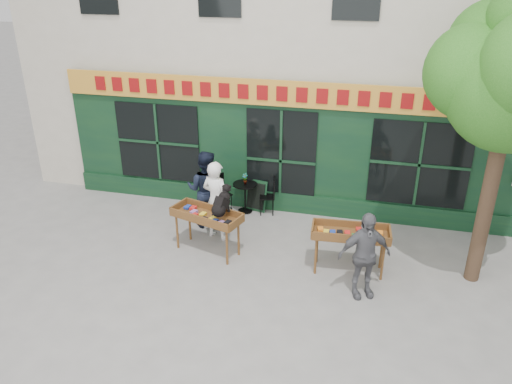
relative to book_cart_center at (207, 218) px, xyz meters
The scene contains 12 objects.
ground 1.38m from the book_cart_center, ahead, with size 80.00×80.00×0.00m, color slate.
book_cart_center is the anchor object (origin of this frame).
dog 0.59m from the book_cart_center, ahead, with size 0.34×0.60×0.60m, color black, non-canonical shape.
woman 0.66m from the book_cart_center, 90.00° to the left, with size 0.67×0.44×1.84m, color white.
book_cart_right 3.00m from the book_cart_center, ahead, with size 1.54×0.73×0.99m.
man_right 3.39m from the book_cart_center, 13.11° to the right, with size 1.00×0.42×1.71m, color #535357.
bistro_table 2.09m from the book_cart_center, 82.20° to the left, with size 0.60×0.60×0.76m.
bistro_chair_left 2.04m from the book_cart_center, 99.81° to the left, with size 0.50×0.50×0.95m.
bistro_chair_right 2.32m from the book_cart_center, 66.57° to the left, with size 0.44×0.43×0.95m.
potted_plant 2.07m from the book_cart_center, 82.20° to the left, with size 0.14×0.10×0.27m, color gray.
man_left 1.23m from the book_cart_center, 110.08° to the left, with size 0.91×0.71×1.86m, color black.
chalkboard 2.30m from the book_cart_center, 76.64° to the left, with size 0.59×0.30×0.79m.
Camera 1 is at (2.17, -8.81, 5.69)m, focal length 35.00 mm.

